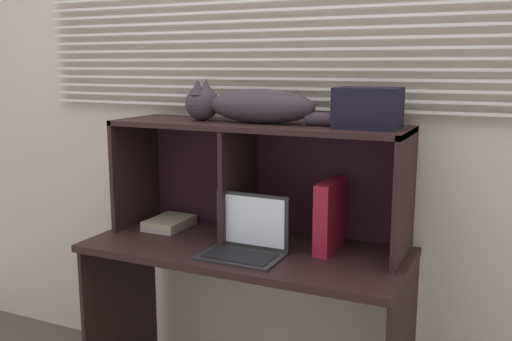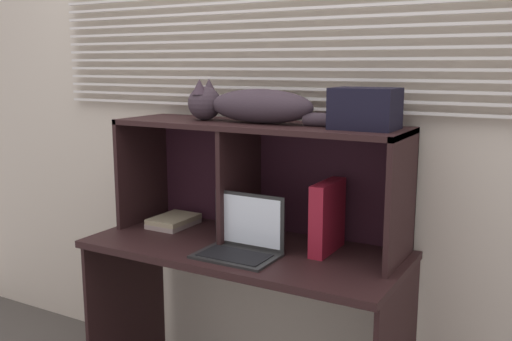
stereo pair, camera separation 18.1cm
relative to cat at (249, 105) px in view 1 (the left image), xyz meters
name	(u,v)px [view 1 (the left image)]	position (x,y,z in m)	size (l,w,h in m)	color
back_panel_with_blinds	(278,117)	(0.03, 0.23, -0.06)	(4.40, 0.08, 2.50)	beige
desk	(245,283)	(0.03, -0.10, -0.72)	(1.31, 0.58, 0.76)	black
hutch_shelf_unit	(257,159)	(0.02, 0.03, -0.23)	(1.24, 0.35, 0.49)	black
cat	(249,105)	(0.00, 0.00, 0.00)	(0.78, 0.15, 0.18)	#372B34
laptop	(245,242)	(0.08, -0.20, -0.51)	(0.31, 0.21, 0.23)	black
binder_upright	(330,216)	(0.35, 0.00, -0.42)	(0.06, 0.24, 0.28)	maroon
book_stack	(169,223)	(-0.40, 0.00, -0.54)	(0.16, 0.22, 0.04)	gray
storage_box	(368,108)	(0.49, 0.00, 0.01)	(0.24, 0.18, 0.15)	black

